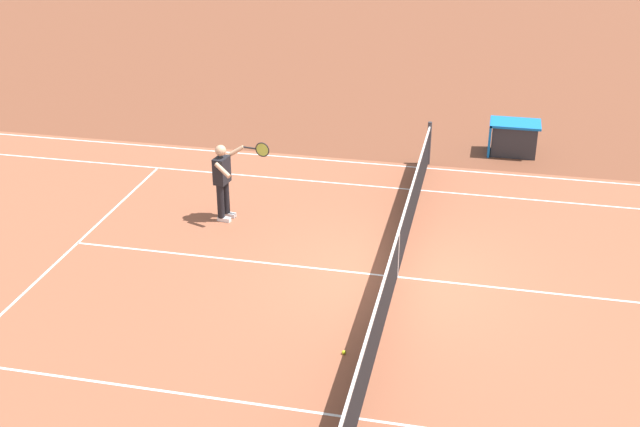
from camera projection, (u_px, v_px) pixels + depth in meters
name	position (u px, v px, depth m)	size (l,w,h in m)	color
ground_plane	(397.00, 277.00, 15.08)	(60.00, 60.00, 0.00)	brown
court_slab	(397.00, 277.00, 15.08)	(24.20, 11.40, 0.00)	#935138
court_line_markings	(397.00, 277.00, 15.08)	(23.85, 11.05, 0.01)	white
tennis_net	(398.00, 253.00, 14.88)	(0.10, 11.70, 1.08)	#2D2D33
tennis_player_near	(224.00, 178.00, 16.97)	(1.13, 0.77, 1.70)	black
tennis_ball	(344.00, 352.00, 12.85)	(0.07, 0.07, 0.07)	#CCE01E
equipment_cart_tarped	(513.00, 138.00, 20.65)	(1.25, 0.84, 0.85)	#2D2D33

